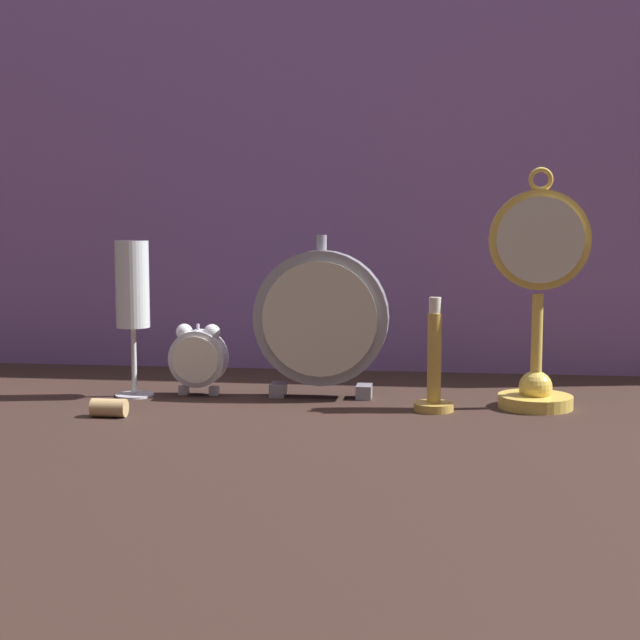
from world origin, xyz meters
name	(u,v)px	position (x,y,z in m)	size (l,w,h in m)	color
ground_plane	(312,412)	(0.00, 0.00, 0.00)	(4.00, 4.00, 0.00)	black
fabric_backdrop_drape	(340,152)	(0.00, 0.33, 0.34)	(1.64, 0.01, 0.68)	#8460A8
pocket_watch_on_stand	(538,304)	(0.27, 0.06, 0.13)	(0.12, 0.09, 0.30)	gold
alarm_clock_twin_bell	(198,356)	(-0.17, 0.09, 0.05)	(0.08, 0.03, 0.10)	silver
mantel_clock_silver	(321,319)	(0.00, 0.09, 0.11)	(0.18, 0.04, 0.22)	gray
champagne_flute	(133,295)	(-0.25, 0.07, 0.14)	(0.05, 0.05, 0.21)	silver
brass_candlestick	(434,374)	(0.15, 0.03, 0.05)	(0.05, 0.05, 0.14)	gold
wine_cork	(109,408)	(-0.24, -0.06, 0.01)	(0.02, 0.02, 0.04)	tan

